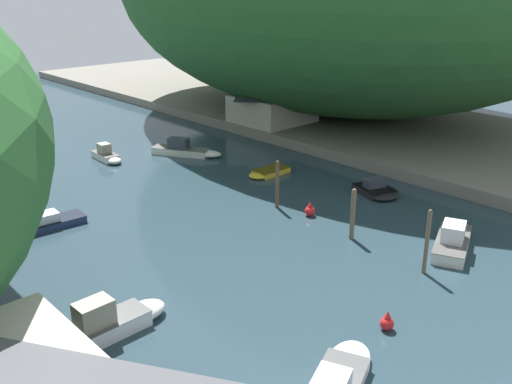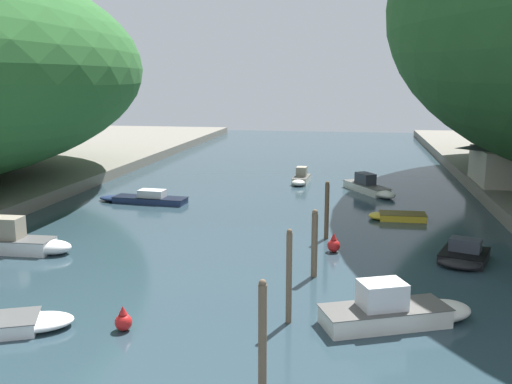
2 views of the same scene
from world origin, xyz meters
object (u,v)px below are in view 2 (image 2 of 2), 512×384
boat_cabin_cruiser (399,311)px  boat_red_skiff (301,179)px  boat_moored_right (396,216)px  channel_buoy_near (123,321)px  boat_small_dinghy (370,188)px  channel_buoy_far (334,245)px  boat_far_right_bank (20,242)px  boat_navy_launch (142,198)px  boat_white_cruiser (463,256)px

boat_cabin_cruiser → boat_red_skiff: (-6.17, 27.54, -0.09)m
boat_moored_right → channel_buoy_near: channel_buoy_near is taller
boat_small_dinghy → boat_red_skiff: boat_small_dinghy is taller
boat_red_skiff → channel_buoy_far: bearing=103.4°
boat_small_dinghy → boat_far_right_bank: (-17.80, -18.73, 0.10)m
boat_navy_launch → boat_far_right_bank: size_ratio=1.22×
boat_navy_launch → channel_buoy_far: size_ratio=6.76×
boat_cabin_cruiser → channel_buoy_far: bearing=174.6°
boat_white_cruiser → boat_navy_launch: bearing=-7.7°
boat_white_cruiser → boat_red_skiff: (-9.71, 19.86, 0.07)m
boat_small_dinghy → boat_navy_launch: bearing=-9.6°
boat_cabin_cruiser → boat_far_right_bank: bearing=-129.8°
boat_white_cruiser → channel_buoy_near: bearing=56.6°
boat_moored_right → boat_red_skiff: (-7.07, 11.63, 0.20)m
boat_navy_launch → boat_small_dinghy: bearing=-64.5°
boat_white_cruiser → boat_moored_right: bearing=-52.9°
boat_cabin_cruiser → boat_red_skiff: boat_cabin_cruiser is taller
boat_far_right_bank → channel_buoy_near: (8.80, -7.78, -0.19)m
channel_buoy_near → boat_small_dinghy: bearing=71.2°
boat_white_cruiser → channel_buoy_far: bearing=13.2°
boat_white_cruiser → boat_far_right_bank: (-21.83, -2.14, 0.21)m
boat_cabin_cruiser → boat_navy_launch: (-16.59, 17.97, -0.20)m
boat_cabin_cruiser → channel_buoy_near: bearing=-99.7°
boat_moored_right → boat_white_cruiser: boat_white_cruiser is taller
boat_white_cruiser → channel_buoy_near: size_ratio=4.07×
channel_buoy_near → boat_far_right_bank: bearing=138.5°
boat_red_skiff → channel_buoy_far: size_ratio=3.83×
boat_far_right_bank → boat_white_cruiser: bearing=94.1°
boat_navy_launch → boat_red_skiff: (10.43, 9.56, 0.11)m
channel_buoy_far → channel_buoy_near: bearing=-122.9°
boat_cabin_cruiser → boat_white_cruiser: boat_cabin_cruiser is taller
boat_navy_launch → boat_moored_right: bearing=-92.6°
boat_small_dinghy → boat_cabin_cruiser: bearing=60.2°
boat_white_cruiser → boat_far_right_bank: size_ratio=0.68×
boat_moored_right → boat_far_right_bank: size_ratio=0.65×
boat_small_dinghy → boat_white_cruiser: bearing=72.7°
channel_buoy_near → boat_navy_launch: bearing=109.3°
channel_buoy_far → boat_cabin_cruiser: bearing=-72.4°
boat_far_right_bank → channel_buoy_far: bearing=98.7°
boat_far_right_bank → channel_buoy_near: 11.74m
channel_buoy_far → boat_red_skiff: bearing=100.4°
channel_buoy_far → boat_white_cruiser: bearing=-6.2°
boat_red_skiff → channel_buoy_near: boat_red_skiff is taller
boat_white_cruiser → boat_navy_launch: 22.61m
channel_buoy_far → boat_far_right_bank: bearing=-169.8°
boat_moored_right → boat_small_dinghy: bearing=8.7°
boat_moored_right → boat_small_dinghy: (-1.40, 8.37, 0.23)m
boat_navy_launch → channel_buoy_far: 16.94m
boat_moored_right → channel_buoy_far: (-3.55, -7.55, 0.17)m
boat_moored_right → boat_small_dinghy: boat_small_dinghy is taller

